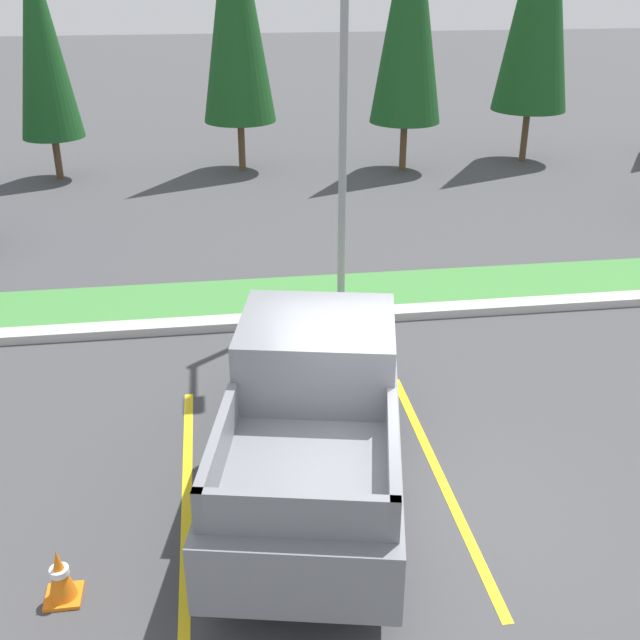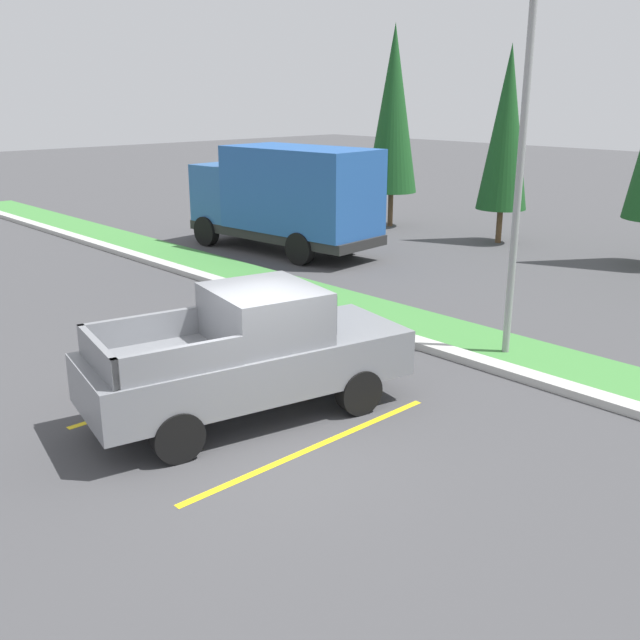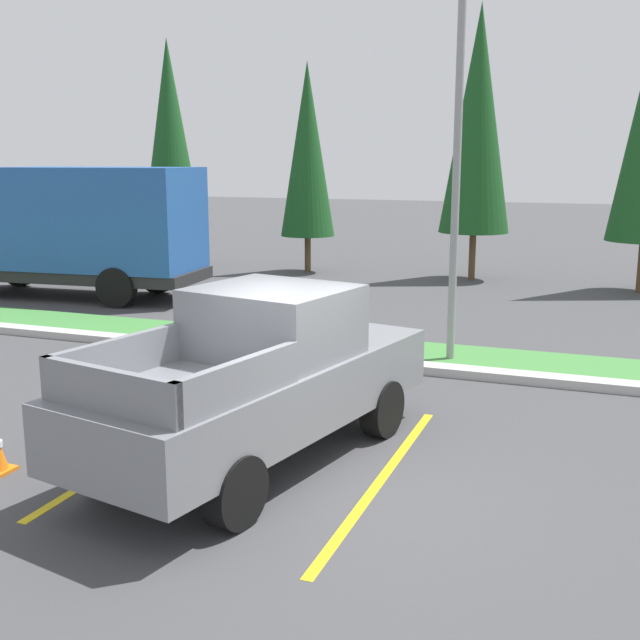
% 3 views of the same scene
% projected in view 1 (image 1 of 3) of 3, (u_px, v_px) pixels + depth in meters
% --- Properties ---
extents(ground_plane, '(120.00, 120.00, 0.00)m').
position_uv_depth(ground_plane, '(390.00, 500.00, 9.19)').
color(ground_plane, '#424244').
extents(parking_line_near, '(0.12, 4.80, 0.01)m').
position_uv_depth(parking_line_near, '(187.00, 497.00, 9.23)').
color(parking_line_near, yellow).
rests_on(parking_line_near, ground).
extents(parking_line_far, '(0.12, 4.80, 0.01)m').
position_uv_depth(parking_line_far, '(439.00, 475.00, 9.62)').
color(parking_line_far, yellow).
rests_on(parking_line_far, ground).
extents(curb_strip, '(56.00, 0.40, 0.15)m').
position_uv_depth(curb_strip, '(327.00, 317.00, 13.63)').
color(curb_strip, '#B2B2AD').
rests_on(curb_strip, ground).
extents(grass_median, '(56.00, 1.80, 0.06)m').
position_uv_depth(grass_median, '(319.00, 295.00, 14.63)').
color(grass_median, '#42843D').
rests_on(grass_median, ground).
extents(pickup_truck_main, '(2.93, 5.50, 2.10)m').
position_uv_depth(pickup_truck_main, '(316.00, 411.00, 9.03)').
color(pickup_truck_main, black).
rests_on(pickup_truck_main, ground).
extents(street_light, '(0.24, 1.49, 6.77)m').
position_uv_depth(street_light, '(345.00, 83.00, 12.70)').
color(street_light, gray).
rests_on(street_light, ground).
extents(cypress_tree_left_inner, '(1.71, 1.71, 6.59)m').
position_uv_depth(cypress_tree_left_inner, '(40.00, 36.00, 20.66)').
color(cypress_tree_left_inner, brown).
rests_on(cypress_tree_left_inner, ground).
extents(cypress_tree_center, '(2.08, 2.08, 8.02)m').
position_uv_depth(cypress_tree_center, '(235.00, 0.00, 21.22)').
color(cypress_tree_center, brown).
rests_on(cypress_tree_center, ground).
extents(cypress_tree_right_inner, '(2.05, 2.05, 7.88)m').
position_uv_depth(cypress_tree_right_inner, '(410.00, 3.00, 21.25)').
color(cypress_tree_right_inner, brown).
rests_on(cypress_tree_right_inner, ground).
extents(traffic_cone, '(0.36, 0.36, 0.60)m').
position_uv_depth(traffic_cone, '(60.00, 576.00, 7.67)').
color(traffic_cone, orange).
rests_on(traffic_cone, ground).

